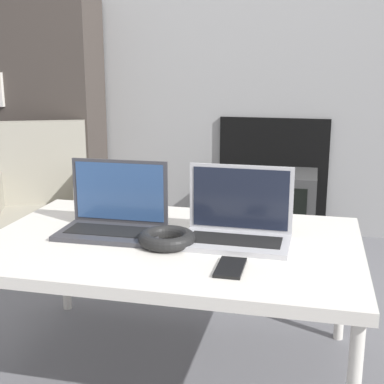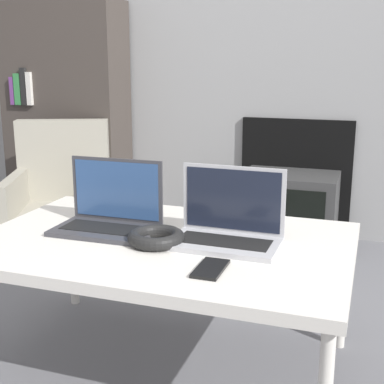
{
  "view_description": "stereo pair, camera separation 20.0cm",
  "coord_description": "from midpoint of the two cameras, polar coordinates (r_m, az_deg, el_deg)",
  "views": [
    {
      "loc": [
        0.44,
        -1.34,
        1.04
      ],
      "look_at": [
        0.0,
        0.55,
        0.56
      ],
      "focal_mm": 50.0,
      "sensor_mm": 36.0,
      "label": 1
    },
    {
      "loc": [
        0.63,
        -1.29,
        1.04
      ],
      "look_at": [
        0.0,
        0.55,
        0.56
      ],
      "focal_mm": 50.0,
      "sensor_mm": 36.0,
      "label": 2
    }
  ],
  "objects": [
    {
      "name": "table",
      "position": [
        1.76,
        0.07,
        -6.11
      ],
      "size": [
        1.21,
        0.79,
        0.48
      ],
      "color": "silver",
      "rests_on": "ground_plane"
    },
    {
      "name": "tv",
      "position": [
        3.14,
        12.1,
        -1.84
      ],
      "size": [
        0.53,
        0.39,
        0.42
      ],
      "color": "#383838",
      "rests_on": "ground_plane"
    },
    {
      "name": "laptop_right",
      "position": [
        1.72,
        7.17,
        -3.61
      ],
      "size": [
        0.35,
        0.21,
        0.24
      ],
      "rotation": [
        0.0,
        0.0,
        -0.01
      ],
      "color": "#B2B2B7",
      "rests_on": "table"
    },
    {
      "name": "phone",
      "position": [
        1.51,
        5.83,
        -8.2
      ],
      "size": [
        0.07,
        0.15,
        0.01
      ],
      "color": "black",
      "rests_on": "table"
    },
    {
      "name": "bookshelf",
      "position": [
        3.57,
        -11.69,
        8.07
      ],
      "size": [
        0.79,
        0.32,
        1.4
      ],
      "color": "#3F3833",
      "rests_on": "ground_plane"
    },
    {
      "name": "wall_back",
      "position": [
        3.31,
        10.16,
        17.88
      ],
      "size": [
        7.0,
        0.08,
        2.6
      ],
      "color": "#999999",
      "rests_on": "ground_plane"
    },
    {
      "name": "armchair",
      "position": [
        3.14,
        -12.06,
        0.24
      ],
      "size": [
        0.73,
        0.77,
        0.71
      ],
      "rotation": [
        0.0,
        0.0,
        0.4
      ],
      "color": "gray",
      "rests_on": "ground_plane"
    },
    {
      "name": "laptop_left",
      "position": [
        1.84,
        -5.71,
        -2.34
      ],
      "size": [
        0.35,
        0.21,
        0.24
      ],
      "rotation": [
        0.0,
        0.0,
        0.01
      ],
      "color": "#38383D",
      "rests_on": "table"
    },
    {
      "name": "headphones",
      "position": [
        1.7,
        -0.35,
        -4.94
      ],
      "size": [
        0.18,
        0.18,
        0.04
      ],
      "color": "black",
      "rests_on": "table"
    }
  ]
}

